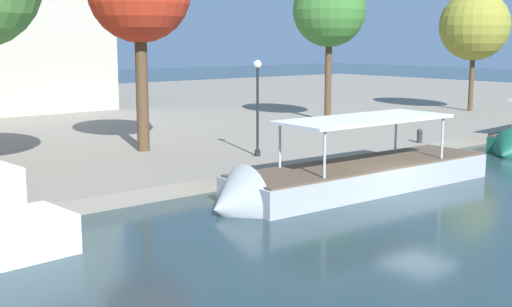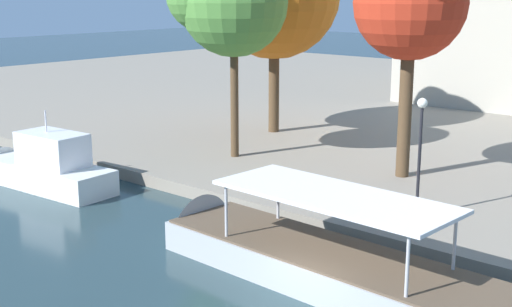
# 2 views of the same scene
# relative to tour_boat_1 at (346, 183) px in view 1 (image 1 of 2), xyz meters

# --- Properties ---
(ground_plane) EXTENTS (220.00, 220.00, 0.00)m
(ground_plane) POSITION_rel_tour_boat_1_xyz_m (1.13, -2.81, -0.38)
(ground_plane) COLOR #23383D
(dock_promenade) EXTENTS (120.00, 55.00, 0.58)m
(dock_promenade) POSITION_rel_tour_boat_1_xyz_m (1.13, 30.88, -0.09)
(dock_promenade) COLOR gray
(dock_promenade) RESTS_ON ground_plane
(tour_boat_1) EXTENTS (13.51, 3.63, 4.08)m
(tour_boat_1) POSITION_rel_tour_boat_1_xyz_m (0.00, 0.00, 0.00)
(tour_boat_1) COLOR #9EA3A8
(tour_boat_1) RESTS_ON ground_plane
(mooring_bollard_0) EXTENTS (0.32, 0.32, 0.74)m
(mooring_bollard_0) POSITION_rel_tour_boat_1_xyz_m (9.85, 3.82, 0.60)
(mooring_bollard_0) COLOR #2D2D33
(mooring_bollard_0) RESTS_ON dock_promenade
(lamp_post) EXTENTS (0.38, 0.38, 4.49)m
(lamp_post) POSITION_rel_tour_boat_1_xyz_m (0.53, 6.12, 2.85)
(lamp_post) COLOR black
(lamp_post) RESTS_ON dock_promenade
(tree_2) EXTENTS (5.29, 5.29, 9.14)m
(tree_2) POSITION_rel_tour_boat_1_xyz_m (26.50, 11.40, 6.74)
(tree_2) COLOR #4C3823
(tree_2) RESTS_ON dock_promenade
(tree_4) EXTENTS (4.84, 4.84, 9.78)m
(tree_4) POSITION_rel_tour_boat_1_xyz_m (12.96, 13.91, 7.52)
(tree_4) COLOR #4C3823
(tree_4) RESTS_ON dock_promenade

